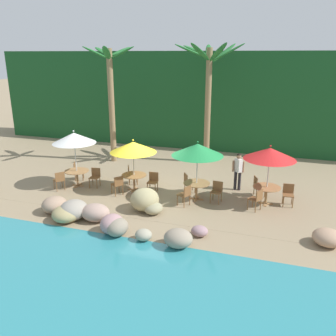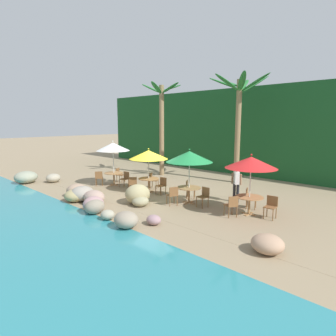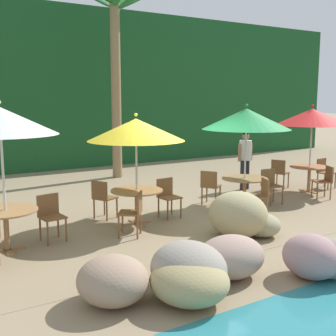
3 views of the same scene
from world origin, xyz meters
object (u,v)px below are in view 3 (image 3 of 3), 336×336
object	(u,v)px
umbrella_green	(246,119)
waiter_in_white	(245,156)
chair_red_left	(325,180)
dining_table_green	(245,183)
chair_yellow_inland	(103,197)
chair_green_seaward	(270,183)
dining_table_yellow	(137,196)
umbrella_red	(312,117)
chair_red_inland	(279,172)
chair_red_seaward	(324,171)
palm_tree_second	(115,42)
dining_table_red	(309,171)
chair_yellow_left	(134,211)
chair_white_seaward	(51,214)
chair_yellow_seaward	(167,195)
umbrella_yellow	(136,130)
chair_green_left	(260,194)
chair_green_inland	(210,185)
dining_table_white	(6,217)
umbrella_white	(0,121)

from	to	relation	value
umbrella_green	waiter_in_white	bearing A→B (deg)	48.06
chair_red_left	waiter_in_white	bearing A→B (deg)	116.47
dining_table_green	chair_yellow_inland	bearing A→B (deg)	165.57
umbrella_green	chair_green_seaward	size ratio (longest dim) A/B	2.89
dining_table_yellow	umbrella_red	xyz separation A→B (m)	(5.67, 0.27, 1.51)
chair_red_inland	waiter_in_white	bearing A→B (deg)	152.92
chair_red_seaward	palm_tree_second	distance (m)	7.69
chair_yellow_inland	dining_table_red	distance (m)	6.16
waiter_in_white	umbrella_green	bearing A→B (deg)	-131.94
waiter_in_white	chair_yellow_inland	bearing A→B (deg)	-170.79
chair_yellow_left	chair_white_seaward	bearing A→B (deg)	156.74
dining_table_green	umbrella_red	distance (m)	3.20
dining_table_yellow	dining_table_red	size ratio (longest dim) A/B	1.00
chair_yellow_seaward	palm_tree_second	bearing A→B (deg)	76.58
chair_green_seaward	chair_red_seaward	xyz separation A→B (m)	(2.78, 0.58, 0.00)
dining_table_green	chair_red_left	xyz separation A→B (m)	(2.48, -0.38, -0.10)
dining_table_yellow	chair_yellow_inland	world-z (taller)	chair_yellow_inland
chair_red_inland	dining_table_yellow	bearing A→B (deg)	-168.99
umbrella_yellow	dining_table_green	world-z (taller)	umbrella_yellow
chair_yellow_inland	chair_green_seaward	bearing A→B (deg)	-11.70
waiter_in_white	chair_red_inland	bearing A→B (deg)	-27.08
chair_white_seaward	chair_yellow_left	bearing A→B (deg)	-23.26
chair_green_seaward	chair_green_left	size ratio (longest dim) A/B	1.00
chair_white_seaward	chair_green_left	world-z (taller)	same
chair_red_seaward	chair_red_left	xyz separation A→B (m)	(-1.16, -0.95, 0.00)
chair_white_seaward	chair_green_left	size ratio (longest dim) A/B	1.00
dining_table_yellow	chair_green_inland	xyz separation A→B (m)	(2.33, 0.52, -0.10)
chair_yellow_left	dining_table_green	distance (m)	3.38
dining_table_green	waiter_in_white	world-z (taller)	waiter_in_white
chair_yellow_seaward	chair_yellow_left	world-z (taller)	same
dining_table_green	palm_tree_second	distance (m)	6.73
chair_yellow_seaward	dining_table_white	bearing A→B (deg)	-173.26
dining_table_yellow	chair_red_left	distance (m)	5.38
chair_yellow_seaward	umbrella_red	size ratio (longest dim) A/B	0.35
umbrella_green	dining_table_green	xyz separation A→B (m)	(0.00, -0.00, -1.54)
chair_red_seaward	umbrella_green	bearing A→B (deg)	-171.07
umbrella_white	chair_yellow_seaward	distance (m)	3.99
umbrella_red	chair_white_seaward	bearing A→B (deg)	-177.10
chair_green_seaward	dining_table_yellow	bearing A→B (deg)	177.67
dining_table_red	chair_red_inland	xyz separation A→B (m)	(-0.40, 0.76, -0.10)
chair_yellow_left	umbrella_green	xyz separation A→B (m)	(3.32, 0.59, 1.64)
chair_red_seaward	dining_table_green	bearing A→B (deg)	-171.07
chair_yellow_inland	chair_green_left	world-z (taller)	same
dining_table_white	umbrella_green	size ratio (longest dim) A/B	0.44
umbrella_yellow	chair_yellow_inland	size ratio (longest dim) A/B	2.69
dining_table_white	umbrella_red	bearing A→B (deg)	3.80
chair_green_left	palm_tree_second	bearing A→B (deg)	94.81
umbrella_yellow	chair_yellow_left	world-z (taller)	umbrella_yellow
palm_tree_second	chair_white_seaward	bearing A→B (deg)	-126.01
chair_yellow_seaward	chair_red_seaward	world-z (taller)	same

